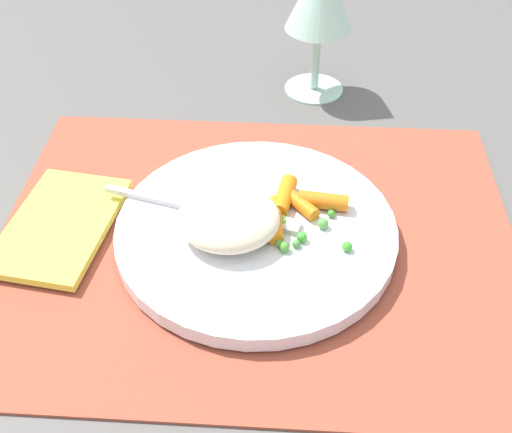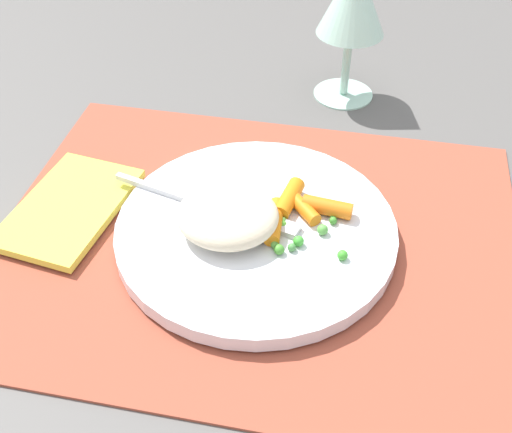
# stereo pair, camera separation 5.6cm
# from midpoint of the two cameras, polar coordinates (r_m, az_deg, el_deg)

# --- Properties ---
(ground_plane) EXTENTS (2.40, 2.40, 0.00)m
(ground_plane) POSITION_cam_midpoint_polar(r_m,az_deg,el_deg) (0.59, 2.73, -2.36)
(ground_plane) COLOR #565451
(placemat) EXTENTS (0.48, 0.38, 0.01)m
(placemat) POSITION_cam_midpoint_polar(r_m,az_deg,el_deg) (0.58, 2.74, -2.15)
(placemat) COLOR #9E4733
(placemat) RESTS_ON ground_plane
(plate) EXTENTS (0.26, 0.26, 0.02)m
(plate) POSITION_cam_midpoint_polar(r_m,az_deg,el_deg) (0.58, 2.77, -1.41)
(plate) COLOR white
(plate) RESTS_ON placemat
(rice_mound) EXTENTS (0.09, 0.08, 0.03)m
(rice_mound) POSITION_cam_midpoint_polar(r_m,az_deg,el_deg) (0.55, 0.29, -0.03)
(rice_mound) COLOR beige
(rice_mound) RESTS_ON plate
(carrot_portion) EXTENTS (0.08, 0.08, 0.02)m
(carrot_portion) POSITION_cam_midpoint_polar(r_m,az_deg,el_deg) (0.58, 6.62, 0.58)
(carrot_portion) COLOR orange
(carrot_portion) RESTS_ON plate
(pea_scatter) EXTENTS (0.08, 0.06, 0.01)m
(pea_scatter) POSITION_cam_midpoint_polar(r_m,az_deg,el_deg) (0.56, 7.08, -1.93)
(pea_scatter) COLOR #4A8D44
(pea_scatter) RESTS_ON plate
(fork) EXTENTS (0.19, 0.06, 0.01)m
(fork) POSITION_cam_midpoint_polar(r_m,az_deg,el_deg) (0.58, -0.31, 0.38)
(fork) COLOR silver
(fork) RESTS_ON plate
(wine_glass) EXTENTS (0.08, 0.08, 0.17)m
(wine_glass) POSITION_cam_midpoint_polar(r_m,az_deg,el_deg) (0.74, 11.01, 18.47)
(wine_glass) COLOR #B2E0CC
(wine_glass) RESTS_ON ground_plane
(napkin) EXTENTS (0.11, 0.15, 0.01)m
(napkin) POSITION_cam_midpoint_polar(r_m,az_deg,el_deg) (0.62, -14.20, 0.47)
(napkin) COLOR #EAE54C
(napkin) RESTS_ON placemat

